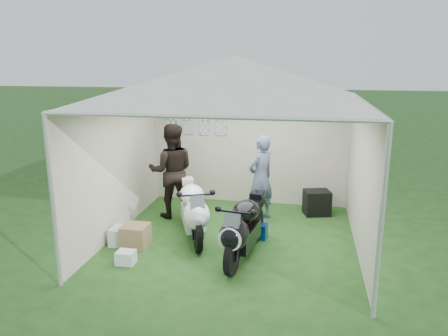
{
  "coord_description": "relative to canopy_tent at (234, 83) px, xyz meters",
  "views": [
    {
      "loc": [
        1.14,
        -6.78,
        2.92
      ],
      "look_at": [
        -0.22,
        0.35,
        1.13
      ],
      "focal_mm": 35.0,
      "sensor_mm": 36.0,
      "label": 1
    }
  ],
  "objects": [
    {
      "name": "person_dark_jacket",
      "position": [
        -1.32,
        0.82,
        -1.68
      ],
      "size": [
        1.02,
        0.89,
        1.79
      ],
      "primitive_type": "imported",
      "rotation": [
        0.0,
        0.0,
        3.42
      ],
      "color": "black",
      "rests_on": "ground"
    },
    {
      "name": "crate_0",
      "position": [
        -1.7,
        -0.62,
        -2.43
      ],
      "size": [
        0.44,
        0.34,
        0.29
      ],
      "primitive_type": "cube",
      "rotation": [
        0.0,
        0.0,
        0.01
      ],
      "color": "silver",
      "rests_on": "ground"
    },
    {
      "name": "crate_2",
      "position": [
        -1.4,
        -1.27,
        -2.48
      ],
      "size": [
        0.27,
        0.22,
        0.2
      ],
      "primitive_type": "cube",
      "rotation": [
        0.0,
        0.0,
        0.0
      ],
      "color": "silver",
      "rests_on": "ground"
    },
    {
      "name": "equipment_box",
      "position": [
        1.4,
        1.43,
        -2.34
      ],
      "size": [
        0.56,
        0.5,
        0.48
      ],
      "primitive_type": "cube",
      "rotation": [
        0.0,
        0.0,
        0.27
      ],
      "color": "black",
      "rests_on": "ground"
    },
    {
      "name": "motorcycle_white",
      "position": [
        -0.66,
        -0.14,
        -2.06
      ],
      "size": [
        0.92,
        1.77,
        0.91
      ],
      "rotation": [
        0.0,
        0.0,
        0.38
      ],
      "color": "black",
      "rests_on": "ground"
    },
    {
      "name": "crate_1",
      "position": [
        -1.49,
        -0.65,
        -2.4
      ],
      "size": [
        0.4,
        0.4,
        0.36
      ],
      "primitive_type": "cube",
      "rotation": [
        0.0,
        0.0,
        -0.01
      ],
      "color": "olive",
      "rests_on": "ground"
    },
    {
      "name": "ground",
      "position": [
        0.0,
        -0.03,
        -2.58
      ],
      "size": [
        80.0,
        80.0,
        0.0
      ],
      "primitive_type": "plane",
      "color": "#1F4519",
      "rests_on": "ground"
    },
    {
      "name": "motorcycle_black",
      "position": [
        0.28,
        -0.77,
        -2.07
      ],
      "size": [
        0.56,
        1.83,
        0.9
      ],
      "rotation": [
        0.0,
        0.0,
        -0.14
      ],
      "color": "black",
      "rests_on": "ground"
    },
    {
      "name": "person_blue_jacket",
      "position": [
        0.34,
        0.97,
        -1.77
      ],
      "size": [
        0.67,
        0.7,
        1.61
      ],
      "primitive_type": "imported",
      "rotation": [
        0.0,
        0.0,
        -2.26
      ],
      "color": "slate",
      "rests_on": "ground"
    },
    {
      "name": "paddock_stand",
      "position": [
        0.39,
        0.06,
        -2.45
      ],
      "size": [
        0.37,
        0.26,
        0.26
      ],
      "primitive_type": "cube",
      "rotation": [
        0.0,
        0.0,
        -0.14
      ],
      "color": "#113FAF",
      "rests_on": "ground"
    },
    {
      "name": "canopy_tent",
      "position": [
        0.0,
        0.0,
        0.0
      ],
      "size": [
        5.66,
        5.66,
        3.0
      ],
      "color": "silver",
      "rests_on": "ground"
    }
  ]
}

